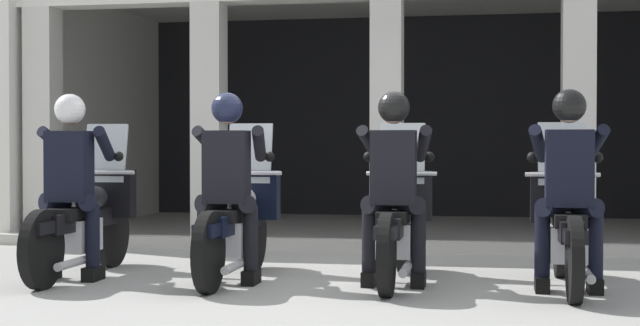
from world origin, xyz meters
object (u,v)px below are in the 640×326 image
motorcycle_far_left (86,219)px  police_officer_center_right (394,171)px  motorcycle_far_right (566,225)px  motorcycle_center_left (237,221)px  police_officer_center_left (228,171)px  motorcycle_center_right (397,222)px  police_officer_far_right (569,172)px  police_officer_far_left (71,170)px

motorcycle_far_left → police_officer_center_right: (2.74, -0.16, 0.44)m
police_officer_center_right → motorcycle_far_right: 1.46m
motorcycle_center_left → police_officer_center_left: 0.52m
motorcycle_center_left → motorcycle_far_right: same height
motorcycle_center_right → police_officer_far_right: police_officer_far_right is taller
motorcycle_far_right → police_officer_far_right: size_ratio=1.29×
police_officer_center_left → police_officer_far_right: size_ratio=1.00×
police_officer_center_right → motorcycle_far_right: size_ratio=0.78×
police_officer_far_left → police_officer_center_left: bearing=8.6°
police_officer_far_left → police_officer_far_right: bearing=8.1°
police_officer_center_right → police_officer_far_right: same height
police_officer_far_left → motorcycle_far_right: police_officer_far_left is taller
police_officer_far_left → motorcycle_center_right: police_officer_far_left is taller
motorcycle_far_left → motorcycle_center_right: bearing=9.8°
motorcycle_center_right → motorcycle_far_right: size_ratio=1.00×
motorcycle_far_left → motorcycle_center_left: size_ratio=1.00×
motorcycle_far_left → police_officer_center_right: size_ratio=1.29×
police_officer_far_left → police_officer_center_left: same height
police_officer_center_right → motorcycle_far_right: (1.37, 0.22, -0.44)m
police_officer_center_right → police_officer_far_right: bearing=-4.3°
motorcycle_center_right → police_officer_center_right: 0.52m
motorcycle_far_left → motorcycle_center_left: bearing=8.6°
police_officer_far_left → motorcycle_center_right: size_ratio=0.78×
police_officer_center_right → police_officer_far_right: 1.37m
police_officer_far_left → police_officer_center_right: size_ratio=1.00×
motorcycle_far_left → police_officer_center_right: police_officer_center_right is taller
motorcycle_center_right → police_officer_far_right: 1.48m
motorcycle_far_left → motorcycle_far_right: size_ratio=1.00×
police_officer_far_left → police_officer_center_right: (2.74, 0.13, 0.00)m
motorcycle_far_left → police_officer_far_right: (4.11, -0.22, 0.44)m
motorcycle_far_left → motorcycle_center_left: 1.37m
police_officer_center_left → police_officer_center_right: size_ratio=1.00×
police_officer_center_left → police_officer_far_right: 2.74m
motorcycle_center_left → police_officer_far_right: (2.74, -0.26, 0.44)m
police_officer_center_left → police_officer_center_right: 1.37m
motorcycle_far_right → police_officer_far_right: 0.52m
motorcycle_far_right → motorcycle_far_left: bearing=-177.4°
police_officer_far_left → motorcycle_far_right: size_ratio=0.78×
police_officer_center_left → motorcycle_far_right: bearing=5.0°
police_officer_far_left → motorcycle_center_left: bearing=20.2°
police_officer_far_left → police_officer_center_left: 1.37m
motorcycle_center_left → police_officer_center_right: 1.45m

